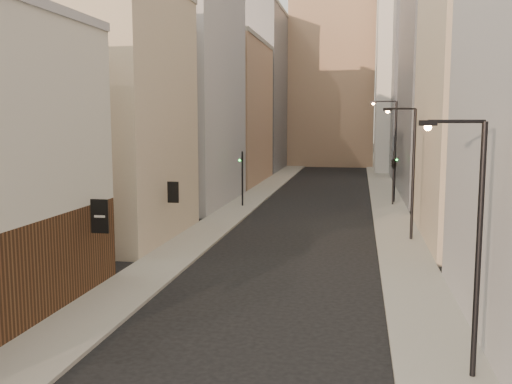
# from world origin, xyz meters

# --- Properties ---
(sidewalk_left) EXTENTS (3.00, 140.00, 0.15)m
(sidewalk_left) POSITION_xyz_m (-6.50, 55.00, 0.07)
(sidewalk_left) COLOR gray
(sidewalk_left) RESTS_ON ground
(sidewalk_right) EXTENTS (3.00, 140.00, 0.15)m
(sidewalk_right) POSITION_xyz_m (6.50, 55.00, 0.07)
(sidewalk_right) COLOR gray
(sidewalk_right) RESTS_ON ground
(left_bldg_beige) EXTENTS (8.00, 12.00, 16.00)m
(left_bldg_beige) POSITION_xyz_m (-12.00, 26.00, 8.00)
(left_bldg_beige) COLOR tan
(left_bldg_beige) RESTS_ON ground
(left_bldg_grey) EXTENTS (8.00, 16.00, 20.00)m
(left_bldg_grey) POSITION_xyz_m (-12.00, 42.00, 10.00)
(left_bldg_grey) COLOR #A09FA5
(left_bldg_grey) RESTS_ON ground
(left_bldg_tan) EXTENTS (8.00, 18.00, 17.00)m
(left_bldg_tan) POSITION_xyz_m (-12.00, 60.00, 8.50)
(left_bldg_tan) COLOR tan
(left_bldg_tan) RESTS_ON ground
(left_bldg_wingrid) EXTENTS (8.00, 20.00, 24.00)m
(left_bldg_wingrid) POSITION_xyz_m (-12.00, 80.00, 12.00)
(left_bldg_wingrid) COLOR gray
(left_bldg_wingrid) RESTS_ON ground
(right_bldg_beige) EXTENTS (8.00, 16.00, 20.00)m
(right_bldg_beige) POSITION_xyz_m (12.00, 30.00, 10.00)
(right_bldg_beige) COLOR tan
(right_bldg_beige) RESTS_ON ground
(right_bldg_wingrid) EXTENTS (8.00, 20.00, 26.00)m
(right_bldg_wingrid) POSITION_xyz_m (12.00, 50.00, 13.00)
(right_bldg_wingrid) COLOR gray
(right_bldg_wingrid) RESTS_ON ground
(clock_tower) EXTENTS (14.00, 14.00, 44.90)m
(clock_tower) POSITION_xyz_m (-1.00, 92.00, 17.63)
(clock_tower) COLOR tan
(clock_tower) RESTS_ON ground
(white_tower) EXTENTS (8.00, 8.00, 41.50)m
(white_tower) POSITION_xyz_m (10.00, 78.00, 18.61)
(white_tower) COLOR silver
(white_tower) RESTS_ON ground
(streetlamp_near) EXTENTS (1.97, 0.82, 7.80)m
(streetlamp_near) POSITION_xyz_m (7.11, 8.19, 4.45)
(streetlamp_near) COLOR black
(streetlamp_near) RESTS_ON ground
(streetlamp_mid) EXTENTS (2.10, 1.02, 8.52)m
(streetlamp_mid) POSITION_xyz_m (7.01, 28.23, 4.86)
(streetlamp_mid) COLOR black
(streetlamp_mid) RESTS_ON ground
(streetlamp_far) EXTENTS (2.49, 0.50, 9.51)m
(streetlamp_far) POSITION_xyz_m (6.82, 45.31, 5.43)
(streetlamp_far) COLOR black
(streetlamp_far) RESTS_ON ground
(traffic_light_left) EXTENTS (0.58, 0.50, 5.00)m
(traffic_light_left) POSITION_xyz_m (-6.38, 40.41, 3.60)
(traffic_light_left) COLOR black
(traffic_light_left) RESTS_ON ground
(traffic_light_right) EXTENTS (0.83, 0.83, 5.00)m
(traffic_light_right) POSITION_xyz_m (6.88, 43.55, 3.94)
(traffic_light_right) COLOR black
(traffic_light_right) RESTS_ON ground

